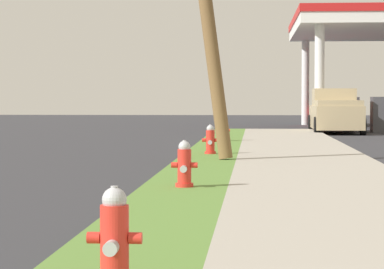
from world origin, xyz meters
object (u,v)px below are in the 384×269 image
at_px(fire_hydrant_third, 210,141).
at_px(truck_tan_at_forecourt, 335,112).
at_px(fire_hydrant_fourth, 224,131).
at_px(car_red_by_near_pump, 330,113).
at_px(fire_hydrant_nearest, 114,241).
at_px(car_teal_by_far_pump, 329,112).
at_px(fire_hydrant_second, 184,167).

relative_size(fire_hydrant_third, truck_tan_at_forecourt, 0.14).
height_order(fire_hydrant_fourth, truck_tan_at_forecourt, truck_tan_at_forecourt).
bearing_deg(truck_tan_at_forecourt, car_red_by_near_pump, 86.46).
xyz_separation_m(fire_hydrant_fourth, truck_tan_at_forecourt, (4.58, 9.89, 0.47)).
bearing_deg(fire_hydrant_nearest, car_teal_by_far_pump, 83.27).
height_order(car_teal_by_far_pump, truck_tan_at_forecourt, truck_tan_at_forecourt).
xyz_separation_m(fire_hydrant_second, fire_hydrant_fourth, (0.08, 15.56, 0.00)).
bearing_deg(fire_hydrant_third, truck_tan_at_forecourt, 74.60).
height_order(fire_hydrant_nearest, fire_hydrant_second, same).
height_order(fire_hydrant_second, fire_hydrant_third, same).
height_order(fire_hydrant_third, car_teal_by_far_pump, car_teal_by_far_pump).
relative_size(fire_hydrant_second, car_red_by_near_pump, 0.16).
relative_size(fire_hydrant_fourth, truck_tan_at_forecourt, 0.14).
height_order(fire_hydrant_nearest, fire_hydrant_third, same).
bearing_deg(truck_tan_at_forecourt, fire_hydrant_third, -105.40).
xyz_separation_m(fire_hydrant_third, car_red_by_near_pump, (5.29, 26.97, 0.28)).
relative_size(fire_hydrant_nearest, fire_hydrant_second, 1.00).
distance_m(car_red_by_near_pump, car_teal_by_far_pump, 3.51).
distance_m(fire_hydrant_nearest, fire_hydrant_third, 15.90).
distance_m(fire_hydrant_fourth, truck_tan_at_forecourt, 10.91).
bearing_deg(fire_hydrant_fourth, fire_hydrant_nearest, -90.07).
distance_m(car_red_by_near_pump, truck_tan_at_forecourt, 10.04).
relative_size(fire_hydrant_second, fire_hydrant_fourth, 1.00).
bearing_deg(fire_hydrant_second, fire_hydrant_third, 90.07).
bearing_deg(truck_tan_at_forecourt, fire_hydrant_nearest, -97.98).
relative_size(car_red_by_near_pump, truck_tan_at_forecourt, 0.84).
bearing_deg(fire_hydrant_third, fire_hydrant_fourth, 89.26).
height_order(fire_hydrant_nearest, car_red_by_near_pump, car_red_by_near_pump).
xyz_separation_m(fire_hydrant_fourth, car_red_by_near_pump, (5.20, 19.91, 0.28)).
bearing_deg(car_teal_by_far_pump, car_red_by_near_pump, -94.05).
relative_size(car_teal_by_far_pump, truck_tan_at_forecourt, 0.84).
height_order(fire_hydrant_nearest, car_teal_by_far_pump, car_teal_by_far_pump).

